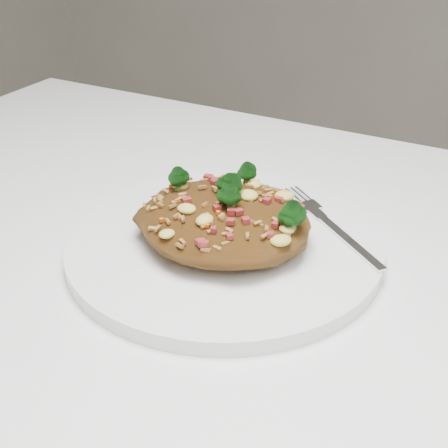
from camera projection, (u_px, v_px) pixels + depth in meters
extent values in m
cube|color=white|center=(296.00, 347.00, 0.48)|extent=(1.20, 0.80, 0.04)
cylinder|color=brown|center=(83.00, 302.00, 1.15)|extent=(0.06, 0.06, 0.71)
cylinder|color=white|center=(224.00, 245.00, 0.56)|extent=(0.28, 0.28, 0.01)
ellipsoid|color=brown|center=(224.00, 220.00, 0.54)|extent=(0.16, 0.14, 0.04)
ellipsoid|color=#063106|center=(230.00, 183.00, 0.54)|extent=(0.02, 0.02, 0.02)
ellipsoid|color=#063106|center=(293.00, 213.00, 0.51)|extent=(0.02, 0.02, 0.02)
ellipsoid|color=#063106|center=(247.00, 171.00, 0.57)|extent=(0.02, 0.02, 0.02)
ellipsoid|color=#063106|center=(231.00, 195.00, 0.52)|extent=(0.02, 0.02, 0.02)
ellipsoid|color=#063106|center=(178.00, 177.00, 0.56)|extent=(0.02, 0.02, 0.02)
ellipsoid|color=#063106|center=(291.00, 216.00, 0.50)|extent=(0.02, 0.02, 0.02)
cube|color=silver|center=(359.00, 250.00, 0.53)|extent=(0.08, 0.07, 0.00)
cube|color=silver|center=(303.00, 201.00, 0.61)|extent=(0.04, 0.04, 0.00)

